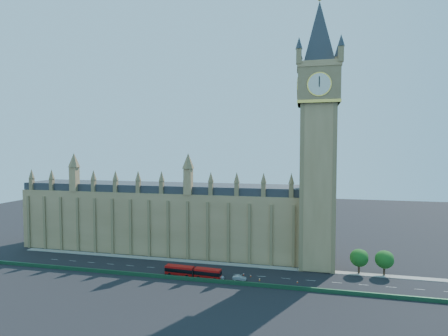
% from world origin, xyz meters
% --- Properties ---
extents(ground, '(400.00, 400.00, 0.00)m').
position_xyz_m(ground, '(0.00, 0.00, 0.00)').
color(ground, black).
rests_on(ground, ground).
extents(palace_westminster, '(120.00, 20.00, 28.00)m').
position_xyz_m(palace_westminster, '(-25.00, 22.00, 13.86)').
color(palace_westminster, '#9A794A').
rests_on(palace_westminster, ground).
extents(elizabeth_tower, '(20.59, 20.59, 105.00)m').
position_xyz_m(elizabeth_tower, '(38.00, 13.99, 54.56)').
color(elizabeth_tower, '#9A794A').
rests_on(elizabeth_tower, ground).
extents(bridge_parapet, '(160.00, 0.60, 1.20)m').
position_xyz_m(bridge_parapet, '(0.00, -9.00, 0.60)').
color(bridge_parapet, '#1E4C2D').
rests_on(bridge_parapet, ground).
extents(kerb_north, '(160.00, 3.00, 0.16)m').
position_xyz_m(kerb_north, '(0.00, 9.50, 0.08)').
color(kerb_north, gray).
rests_on(kerb_north, ground).
extents(tree_east_near, '(6.00, 6.00, 8.50)m').
position_xyz_m(tree_east_near, '(52.22, 10.08, 5.64)').
color(tree_east_near, '#382619').
rests_on(tree_east_near, ground).
extents(tree_east_far, '(6.00, 6.00, 8.50)m').
position_xyz_m(tree_east_far, '(60.22, 10.08, 5.64)').
color(tree_east_far, '#382619').
rests_on(tree_east_far, ground).
extents(red_bus, '(19.43, 4.11, 3.28)m').
position_xyz_m(red_bus, '(-2.18, -5.73, 1.73)').
color(red_bus, '#B70D0C').
rests_on(red_bus, ground).
extents(car_grey, '(4.32, 1.87, 1.45)m').
position_xyz_m(car_grey, '(2.81, -5.82, 0.73)').
color(car_grey, '#45484D').
rests_on(car_grey, ground).
extents(car_silver, '(4.48, 1.59, 1.47)m').
position_xyz_m(car_silver, '(13.41, -4.98, 0.74)').
color(car_silver, '#9FA3A7').
rests_on(car_silver, ground).
extents(car_white, '(5.16, 2.45, 1.45)m').
position_xyz_m(car_white, '(6.00, -5.26, 0.73)').
color(car_white, silver).
rests_on(car_white, ground).
extents(cone_a, '(0.63, 0.63, 0.80)m').
position_xyz_m(cone_a, '(19.82, -3.78, 0.39)').
color(cone_a, black).
rests_on(cone_a, ground).
extents(cone_b, '(0.48, 0.48, 0.68)m').
position_xyz_m(cone_b, '(31.78, -3.04, 0.33)').
color(cone_b, black).
rests_on(cone_b, ground).
extents(cone_c, '(0.60, 0.60, 0.80)m').
position_xyz_m(cone_c, '(14.00, -0.37, 0.40)').
color(cone_c, black).
rests_on(cone_c, ground).
extents(cone_d, '(0.50, 0.50, 0.73)m').
position_xyz_m(cone_d, '(16.50, -1.07, 0.36)').
color(cone_d, black).
rests_on(cone_d, ground).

